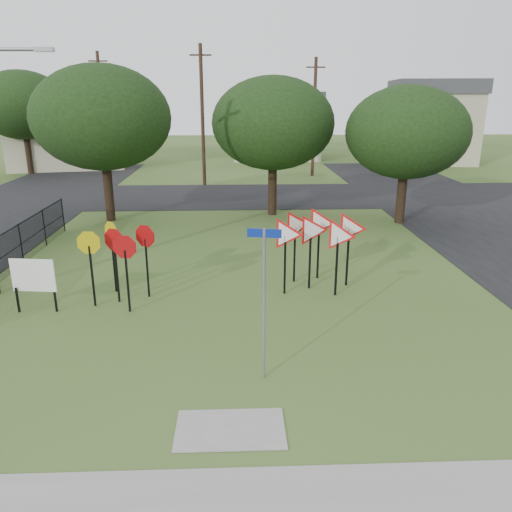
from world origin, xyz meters
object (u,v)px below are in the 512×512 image
at_px(street_name_sign, 264,297).
at_px(info_board, 33,277).
at_px(stop_sign_cluster, 117,247).
at_px(yield_sign_cluster, 316,233).

xyz_separation_m(street_name_sign, info_board, (-6.19, 3.70, -0.85)).
distance_m(stop_sign_cluster, info_board, 2.41).
height_order(street_name_sign, stop_sign_cluster, street_name_sign).
bearing_deg(yield_sign_cluster, info_board, -168.61).
xyz_separation_m(street_name_sign, yield_sign_cluster, (1.92, 5.33, -0.10)).
xyz_separation_m(stop_sign_cluster, yield_sign_cluster, (5.90, 0.95, 0.10)).
bearing_deg(info_board, street_name_sign, -30.87).
height_order(street_name_sign, info_board, street_name_sign).
relative_size(street_name_sign, yield_sign_cluster, 1.08).
height_order(street_name_sign, yield_sign_cluster, street_name_sign).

